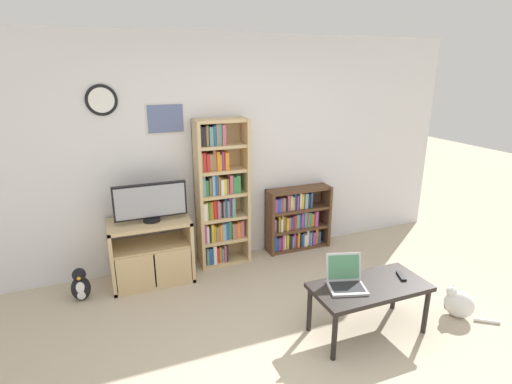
# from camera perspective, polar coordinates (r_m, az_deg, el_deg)

# --- Properties ---
(ground_plane) EXTENTS (18.00, 18.00, 0.00)m
(ground_plane) POSITION_cam_1_polar(r_m,az_deg,el_deg) (3.34, 9.45, -24.95)
(ground_plane) COLOR #BCAD93
(wall_back) EXTENTS (5.96, 0.09, 2.60)m
(wall_back) POSITION_cam_1_polar(r_m,az_deg,el_deg) (4.65, -4.36, 5.80)
(wall_back) COLOR silver
(wall_back) RESTS_ON ground_plane
(tv_stand) EXTENTS (0.85, 0.50, 0.69)m
(tv_stand) POSITION_cam_1_polar(r_m,az_deg,el_deg) (4.47, -14.74, -8.16)
(tv_stand) COLOR tan
(tv_stand) RESTS_ON ground_plane
(television) EXTENTS (0.74, 0.18, 0.41)m
(television) POSITION_cam_1_polar(r_m,az_deg,el_deg) (4.27, -14.85, -1.43)
(television) COLOR black
(television) RESTS_ON tv_stand
(bookshelf_tall) EXTENTS (0.59, 0.28, 1.71)m
(bookshelf_tall) POSITION_cam_1_polar(r_m,az_deg,el_deg) (4.58, -5.23, -0.55)
(bookshelf_tall) COLOR tan
(bookshelf_tall) RESTS_ON ground_plane
(bookshelf_short) EXTENTS (0.83, 0.24, 0.81)m
(bookshelf_short) POSITION_cam_1_polar(r_m,az_deg,el_deg) (5.10, 5.67, -3.98)
(bookshelf_short) COLOR brown
(bookshelf_short) RESTS_ON ground_plane
(coffee_table) EXTENTS (1.01, 0.49, 0.46)m
(coffee_table) POSITION_cam_1_polar(r_m,az_deg,el_deg) (3.65, 15.88, -13.37)
(coffee_table) COLOR black
(coffee_table) RESTS_ON ground_plane
(laptop) EXTENTS (0.37, 0.36, 0.26)m
(laptop) POSITION_cam_1_polar(r_m,az_deg,el_deg) (3.53, 12.67, -12.03)
(laptop) COLOR #B7BABC
(laptop) RESTS_ON coffee_table
(remote_near_laptop) EXTENTS (0.10, 0.16, 0.02)m
(remote_near_laptop) POSITION_cam_1_polar(r_m,az_deg,el_deg) (3.83, 20.03, -11.19)
(remote_near_laptop) COLOR black
(remote_near_laptop) RESTS_ON coffee_table
(cat) EXTENTS (0.42, 0.41, 0.30)m
(cat) POSITION_cam_1_polar(r_m,az_deg,el_deg) (4.29, 26.91, -14.01)
(cat) COLOR white
(cat) RESTS_ON ground_plane
(penguin_figurine) EXTENTS (0.18, 0.17, 0.34)m
(penguin_figurine) POSITION_cam_1_polar(r_m,az_deg,el_deg) (4.44, -23.78, -12.17)
(penguin_figurine) COLOR black
(penguin_figurine) RESTS_ON ground_plane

